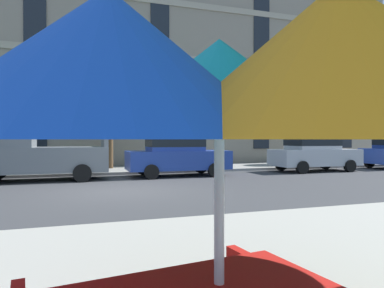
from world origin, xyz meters
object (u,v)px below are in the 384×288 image
at_px(sedan_blue, 177,154).
at_px(sedan_silver, 314,152).
at_px(street_tree_middle, 111,88).
at_px(street_tree_right, 315,115).
at_px(pickup_gray, 32,154).
at_px(patio_umbrella, 219,95).

height_order(sedan_blue, sedan_silver, same).
distance_m(street_tree_middle, street_tree_right, 12.08).
height_order(pickup_gray, sedan_silver, pickup_gray).
relative_size(street_tree_middle, patio_umbrella, 2.00).
bearing_deg(sedan_blue, street_tree_right, 17.97).
bearing_deg(street_tree_middle, sedan_blue, -57.88).
bearing_deg(street_tree_right, patio_umbrella, -129.25).
distance_m(pickup_gray, sedan_silver, 12.86).
xyz_separation_m(street_tree_right, patio_umbrella, (-12.91, -15.80, -1.19)).
relative_size(sedan_silver, street_tree_right, 1.06).
bearing_deg(pickup_gray, sedan_blue, -0.00).
xyz_separation_m(sedan_blue, sedan_silver, (7.09, 0.00, 0.00)).
bearing_deg(sedan_silver, street_tree_middle, 157.82).
xyz_separation_m(street_tree_middle, street_tree_right, (12.00, -0.78, -1.17)).
relative_size(sedan_silver, patio_umbrella, 1.42).
distance_m(sedan_silver, patio_umbrella, 16.47).
height_order(pickup_gray, street_tree_middle, street_tree_middle).
bearing_deg(sedan_silver, sedan_blue, 180.00).
relative_size(sedan_silver, street_tree_middle, 0.71).
xyz_separation_m(pickup_gray, street_tree_middle, (3.33, 3.89, 3.21)).
height_order(pickup_gray, sedan_blue, pickup_gray).
height_order(sedan_blue, patio_umbrella, patio_umbrella).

